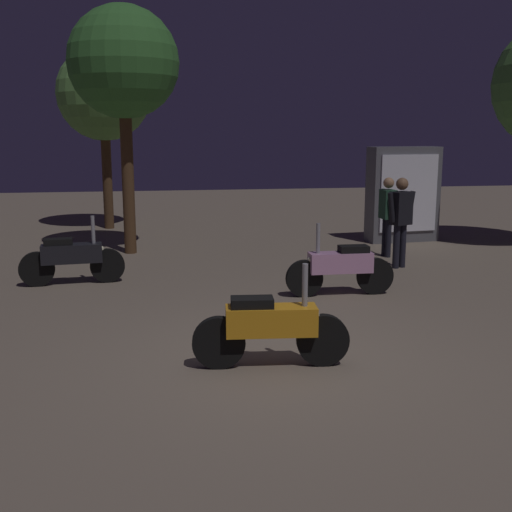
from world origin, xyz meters
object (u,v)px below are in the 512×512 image
(person_rider_beside, at_px, (388,210))
(person_bystander_far, at_px, (401,215))
(motorcycle_pink_parked_right, at_px, (341,267))
(motorcycle_black_parked_left, at_px, (72,258))
(kiosk_billboard, at_px, (403,194))
(motorcycle_orange_foreground, at_px, (271,327))

(person_rider_beside, height_order, person_bystander_far, person_bystander_far)
(motorcycle_pink_parked_right, bearing_deg, motorcycle_black_parked_left, -17.83)
(motorcycle_black_parked_left, distance_m, motorcycle_pink_parked_right, 4.30)
(person_bystander_far, relative_size, kiosk_billboard, 0.78)
(motorcycle_black_parked_left, height_order, motorcycle_pink_parked_right, same)
(person_rider_beside, xyz_separation_m, person_bystander_far, (-0.15, -1.04, 0.05))
(motorcycle_orange_foreground, height_order, motorcycle_black_parked_left, same)
(person_rider_beside, bearing_deg, motorcycle_pink_parked_right, -124.48)
(motorcycle_black_parked_left, bearing_deg, motorcycle_orange_foreground, -64.05)
(motorcycle_black_parked_left, xyz_separation_m, person_rider_beside, (5.85, 1.40, 0.48))
(motorcycle_black_parked_left, relative_size, kiosk_billboard, 0.79)
(motorcycle_orange_foreground, bearing_deg, motorcycle_pink_parked_right, 65.20)
(motorcycle_orange_foreground, relative_size, person_rider_beside, 1.07)
(motorcycle_pink_parked_right, height_order, person_rider_beside, person_rider_beside)
(motorcycle_black_parked_left, bearing_deg, motorcycle_pink_parked_right, -23.91)
(motorcycle_pink_parked_right, height_order, person_bystander_far, person_bystander_far)
(motorcycle_black_parked_left, bearing_deg, person_rider_beside, 8.11)
(motorcycle_orange_foreground, xyz_separation_m, motorcycle_black_parked_left, (-2.51, 4.11, 0.00))
(kiosk_billboard, bearing_deg, person_bystander_far, 61.22)
(motorcycle_orange_foreground, height_order, person_rider_beside, person_rider_beside)
(person_rider_beside, bearing_deg, motorcycle_black_parked_left, -168.46)
(motorcycle_orange_foreground, bearing_deg, kiosk_billboard, 63.95)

